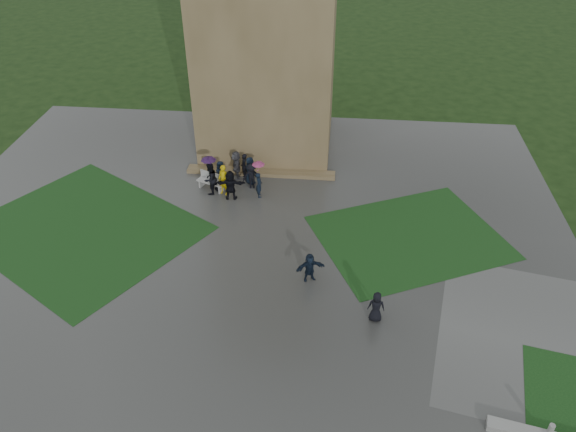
# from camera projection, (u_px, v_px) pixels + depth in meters

# --- Properties ---
(ground) EXTENTS (120.00, 120.00, 0.00)m
(ground) POSITION_uv_depth(u_px,v_px,m) (230.00, 293.00, 25.51)
(ground) COLOR black
(plaza) EXTENTS (34.00, 34.00, 0.02)m
(plaza) POSITION_uv_depth(u_px,v_px,m) (237.00, 265.00, 27.14)
(plaza) COLOR #353532
(plaza) RESTS_ON ground
(lawn_inset_left) EXTENTS (14.10, 13.46, 0.01)m
(lawn_inset_left) POSITION_uv_depth(u_px,v_px,m) (84.00, 230.00, 29.42)
(lawn_inset_left) COLOR #123512
(lawn_inset_left) RESTS_ON plaza
(lawn_inset_right) EXTENTS (11.12, 10.15, 0.01)m
(lawn_inset_right) POSITION_uv_depth(u_px,v_px,m) (410.00, 237.00, 28.90)
(lawn_inset_right) COLOR #123512
(lawn_inset_right) RESTS_ON plaza
(tower) EXTENTS (8.00, 8.00, 18.00)m
(tower) POSITION_uv_depth(u_px,v_px,m) (267.00, 2.00, 32.55)
(tower) COLOR brown
(tower) RESTS_ON ground
(tower_plinth) EXTENTS (9.00, 0.80, 0.22)m
(tower_plinth) POSITION_uv_depth(u_px,v_px,m) (261.00, 172.00, 34.07)
(tower_plinth) COLOR brown
(tower_plinth) RESTS_ON plaza
(bench) EXTENTS (1.78, 1.14, 0.99)m
(bench) POSITION_uv_depth(u_px,v_px,m) (212.00, 181.00, 32.46)
(bench) COLOR #A4A3A0
(bench) RESTS_ON plaza
(visitor_cluster) EXTENTS (3.58, 3.52, 2.39)m
(visitor_cluster) POSITION_uv_depth(u_px,v_px,m) (234.00, 174.00, 32.22)
(visitor_cluster) COLOR black
(visitor_cluster) RESTS_ON plaza
(pedestrian_mid) EXTENTS (1.45, 0.96, 1.47)m
(pedestrian_mid) POSITION_uv_depth(u_px,v_px,m) (310.00, 267.00, 25.83)
(pedestrian_mid) COLOR black
(pedestrian_mid) RESTS_ON plaza
(pedestrian_near) EXTENTS (0.75, 0.53, 1.49)m
(pedestrian_near) POSITION_uv_depth(u_px,v_px,m) (376.00, 307.00, 23.71)
(pedestrian_near) COLOR black
(pedestrian_near) RESTS_ON plaza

